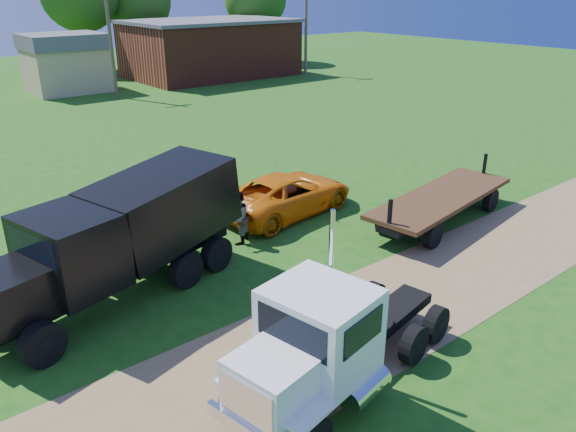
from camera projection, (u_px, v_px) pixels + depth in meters
ground at (415, 294)px, 16.48m from camera, size 140.00×140.00×0.00m
dirt_track at (415, 294)px, 16.48m from camera, size 120.00×4.20×0.01m
white_semi_tractor at (322, 345)px, 11.86m from camera, size 6.84×3.29×4.04m
black_dump_truck at (124, 233)px, 15.83m from camera, size 8.28×4.29×3.51m
orange_pickup at (287, 194)px, 22.03m from camera, size 6.05×3.31×1.61m
flatbed_trailer at (441, 201)px, 21.27m from camera, size 7.64×3.27×1.90m
spectator_b at (238, 218)px, 19.41m from camera, size 1.17×1.12×1.89m
brick_building at (210, 48)px, 54.60m from camera, size 15.40×10.40×5.30m
tan_shed at (66, 62)px, 46.52m from camera, size 6.20×5.40×4.70m
utility_poles at (110, 36)px, 43.23m from camera, size 42.20×0.28×9.00m
tree_row at (29, 1)px, 51.86m from camera, size 57.32×12.52×11.61m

